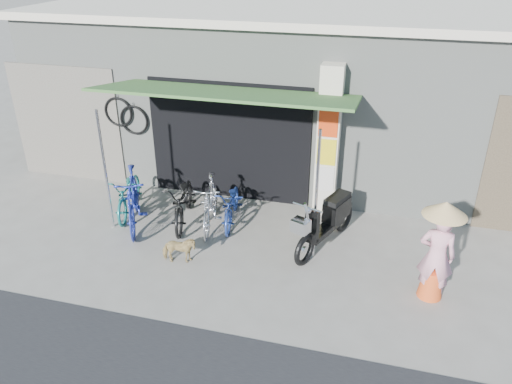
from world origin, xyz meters
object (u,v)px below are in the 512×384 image
(bike_navy, at_px, (232,204))
(bike_blue, at_px, (133,199))
(bike_black, at_px, (184,201))
(nun, at_px, (437,251))
(street_dog, at_px, (179,250))
(bike_teal, at_px, (129,193))
(moped, at_px, (327,221))
(bike_silver, at_px, (210,204))

(bike_navy, bearing_deg, bike_blue, -171.02)
(bike_blue, relative_size, bike_black, 1.07)
(bike_navy, height_order, nun, nun)
(street_dog, bearing_deg, bike_teal, 36.00)
(street_dog, xyz_separation_m, moped, (2.35, 1.20, 0.25))
(bike_teal, height_order, nun, nun)
(bike_blue, bearing_deg, street_dog, -60.22)
(bike_blue, relative_size, bike_silver, 1.12)
(bike_black, relative_size, bike_silver, 1.05)
(bike_navy, distance_m, nun, 3.92)
(bike_blue, relative_size, bike_navy, 1.24)
(bike_silver, bearing_deg, bike_teal, 164.51)
(bike_black, bearing_deg, nun, -27.76)
(bike_blue, relative_size, nun, 1.12)
(bike_navy, bearing_deg, bike_black, -175.33)
(bike_silver, bearing_deg, bike_blue, -179.11)
(moped, bearing_deg, bike_blue, -154.29)
(bike_teal, height_order, bike_blue, bike_blue)
(bike_navy, height_order, moped, moped)
(bike_blue, bearing_deg, bike_teal, 102.70)
(street_dog, relative_size, moped, 0.32)
(street_dog, height_order, moped, moped)
(moped, height_order, nun, nun)
(bike_teal, xyz_separation_m, bike_navy, (2.13, 0.14, -0.04))
(bike_teal, distance_m, nun, 5.92)
(bike_blue, distance_m, street_dog, 1.67)
(bike_blue, height_order, street_dog, bike_blue)
(bike_black, bearing_deg, moped, -16.24)
(bike_teal, height_order, street_dog, bike_teal)
(bike_black, bearing_deg, bike_blue, -171.33)
(bike_silver, bearing_deg, moped, -13.54)
(bike_blue, distance_m, bike_navy, 1.90)
(bike_blue, relative_size, moped, 0.99)
(bike_silver, height_order, moped, moped)
(bike_blue, bearing_deg, bike_black, -1.95)
(street_dog, bearing_deg, bike_blue, 40.27)
(bike_blue, bearing_deg, bike_navy, -6.16)
(bike_teal, relative_size, nun, 0.99)
(bike_silver, relative_size, moped, 0.89)
(street_dog, distance_m, moped, 2.65)
(bike_navy, bearing_deg, street_dog, -115.83)
(bike_black, bearing_deg, bike_silver, -18.47)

